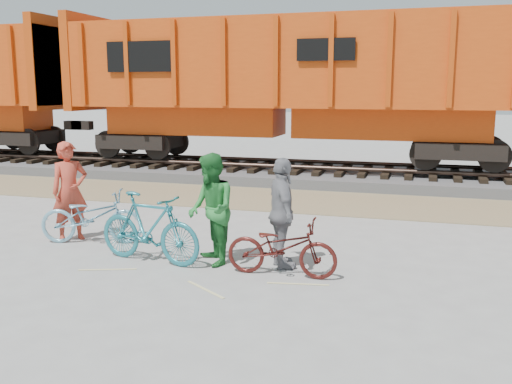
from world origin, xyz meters
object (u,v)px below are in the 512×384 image
(hopper_car_center, at_px, (289,82))
(person_man, at_px, (211,209))
(bicycle_maroon, at_px, (282,247))
(person_solo, at_px, (70,191))
(person_woman, at_px, (282,213))
(bicycle_blue, at_px, (92,217))
(bicycle_teal, at_px, (149,228))

(hopper_car_center, bearing_deg, person_man, -84.21)
(bicycle_maroon, xyz_separation_m, person_solo, (-4.28, 0.93, 0.48))
(person_woman, bearing_deg, bicycle_maroon, 166.07)
(bicycle_blue, bearing_deg, person_woman, -111.89)
(bicycle_blue, distance_m, person_solo, 0.67)
(bicycle_maroon, distance_m, person_man, 1.33)
(hopper_car_center, bearing_deg, bicycle_maroon, -77.02)
(bicycle_teal, height_order, person_woman, person_woman)
(hopper_car_center, height_order, person_man, hopper_car_center)
(bicycle_blue, xyz_separation_m, bicycle_maroon, (3.78, -0.83, -0.05))
(bicycle_blue, height_order, bicycle_maroon, bicycle_blue)
(bicycle_teal, xyz_separation_m, person_solo, (-2.06, 0.87, 0.35))
(person_man, bearing_deg, person_woman, 61.50)
(person_solo, distance_m, person_woman, 4.22)
(hopper_car_center, xyz_separation_m, person_woman, (2.04, -8.89, -2.13))
(person_woman, bearing_deg, bicycle_blue, 55.43)
(bicycle_blue, bearing_deg, bicycle_teal, -131.63)
(hopper_car_center, xyz_separation_m, bicycle_teal, (-0.08, -9.24, -2.43))
(bicycle_teal, xyz_separation_m, person_man, (1.00, 0.20, 0.32))
(person_woman, bearing_deg, person_solo, 54.86)
(bicycle_blue, bearing_deg, person_man, -117.87)
(bicycle_blue, height_order, bicycle_teal, bicycle_teal)
(bicycle_maroon, distance_m, person_solo, 4.41)
(bicycle_blue, distance_m, person_woman, 3.73)
(bicycle_teal, bearing_deg, person_man, -68.76)
(bicycle_maroon, xyz_separation_m, person_woman, (-0.10, 0.40, 0.43))
(person_man, bearing_deg, bicycle_teal, -114.48)
(hopper_car_center, relative_size, person_woman, 8.00)
(hopper_car_center, xyz_separation_m, bicycle_blue, (-1.64, -8.47, -2.52))
(bicycle_blue, distance_m, bicycle_teal, 1.74)
(bicycle_maroon, bearing_deg, bicycle_blue, 77.08)
(person_solo, bearing_deg, bicycle_blue, -62.82)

